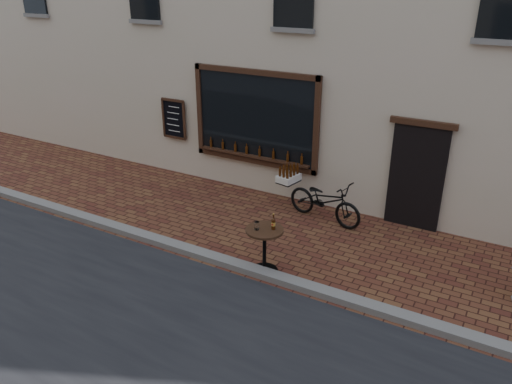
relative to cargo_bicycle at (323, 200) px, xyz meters
The scene contains 4 objects.
ground 2.83m from the cargo_bicycle, 93.45° to the right, with size 90.00×90.00×0.00m, color #4D2219.
kerb 2.63m from the cargo_bicycle, 93.71° to the right, with size 90.00×0.25×0.12m, color slate.
cargo_bicycle is the anchor object (origin of this frame).
bistro_table 2.44m from the cargo_bicycle, 92.50° to the right, with size 0.67×0.67×1.16m.
Camera 1 is at (3.72, -6.40, 4.95)m, focal length 35.00 mm.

